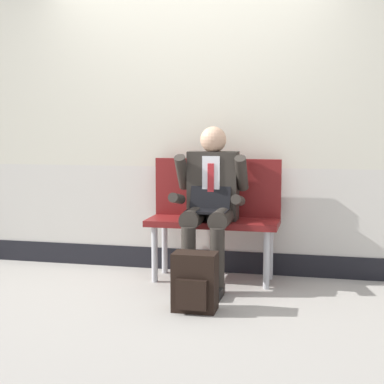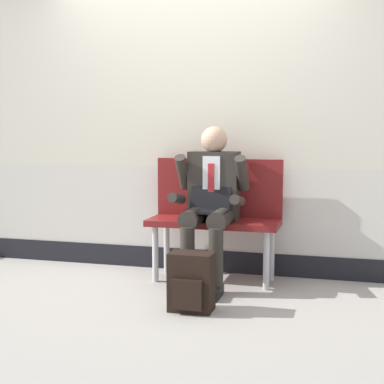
{
  "view_description": "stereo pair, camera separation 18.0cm",
  "coord_description": "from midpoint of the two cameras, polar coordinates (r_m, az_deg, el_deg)",
  "views": [
    {
      "loc": [
        1.14,
        -4.28,
        1.25
      ],
      "look_at": [
        0.13,
        0.07,
        0.75
      ],
      "focal_mm": 54.09,
      "sensor_mm": 36.0,
      "label": 1
    },
    {
      "loc": [
        1.31,
        -4.24,
        1.25
      ],
      "look_at": [
        0.13,
        0.07,
        0.75
      ],
      "focal_mm": 54.09,
      "sensor_mm": 36.0,
      "label": 2
    }
  ],
  "objects": [
    {
      "name": "backpack",
      "position": [
        3.99,
        -1.04,
        -8.93
      ],
      "size": [
        0.3,
        0.23,
        0.4
      ],
      "color": "black",
      "rests_on": "ground"
    },
    {
      "name": "ground_plane",
      "position": [
        4.6,
        -2.93,
        -9.38
      ],
      "size": [
        18.0,
        18.0,
        0.0
      ],
      "primitive_type": "plane",
      "color": "#9E9991"
    },
    {
      "name": "station_wall",
      "position": [
        5.03,
        -1.05,
        8.65
      ],
      "size": [
        6.31,
        0.14,
        2.93
      ],
      "color": "beige",
      "rests_on": "ground"
    },
    {
      "name": "bench_with_person",
      "position": [
        4.76,
        1.18,
        -1.78
      ],
      "size": [
        1.06,
        0.42,
        0.99
      ],
      "color": "maroon",
      "rests_on": "ground"
    },
    {
      "name": "person_seated",
      "position": [
        4.54,
        0.65,
        -0.86
      ],
      "size": [
        0.57,
        0.7,
        1.26
      ],
      "color": "#2D2823",
      "rests_on": "ground"
    }
  ]
}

